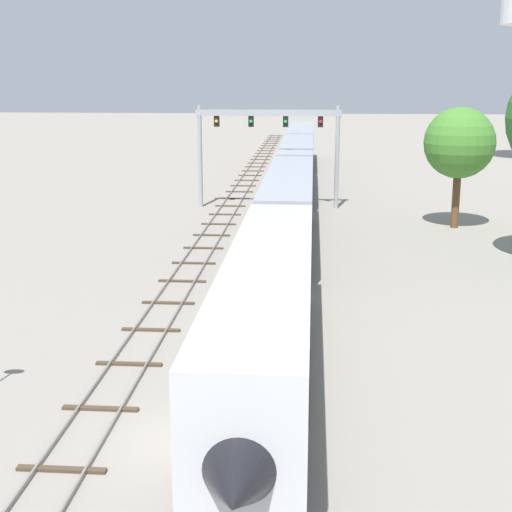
{
  "coord_description": "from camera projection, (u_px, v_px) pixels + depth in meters",
  "views": [
    {
      "loc": [
        3.5,
        -20.71,
        10.99
      ],
      "look_at": [
        1.0,
        12.0,
        3.0
      ],
      "focal_mm": 52.33,
      "sensor_mm": 36.0,
      "label": 1
    }
  ],
  "objects": [
    {
      "name": "ground_plane",
      "position": [
        194.0,
        442.0,
        22.92
      ],
      "size": [
        400.0,
        400.0,
        0.0
      ],
      "primitive_type": "plane",
      "color": "gray"
    },
    {
      "name": "passenger_train",
      "position": [
        294.0,
        183.0,
        59.61
      ],
      "size": [
        3.04,
        89.95,
        4.8
      ],
      "color": "silver",
      "rests_on": "ground"
    },
    {
      "name": "track_main",
      "position": [
        299.0,
        178.0,
        80.89
      ],
      "size": [
        2.6,
        200.0,
        0.16
      ],
      "color": "slate",
      "rests_on": "ground"
    },
    {
      "name": "track_near",
      "position": [
        228.0,
        210.0,
        61.92
      ],
      "size": [
        2.6,
        160.0,
        0.16
      ],
      "color": "slate",
      "rests_on": "ground"
    },
    {
      "name": "signal_gantry",
      "position": [
        268.0,
        134.0,
        61.93
      ],
      "size": [
        12.1,
        0.49,
        8.53
      ],
      "color": "#999BA0",
      "rests_on": "ground"
    },
    {
      "name": "trackside_tree_left",
      "position": [
        459.0,
        143.0,
        53.68
      ],
      "size": [
        5.13,
        5.13,
        8.78
      ],
      "color": "brown",
      "rests_on": "ground"
    }
  ]
}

